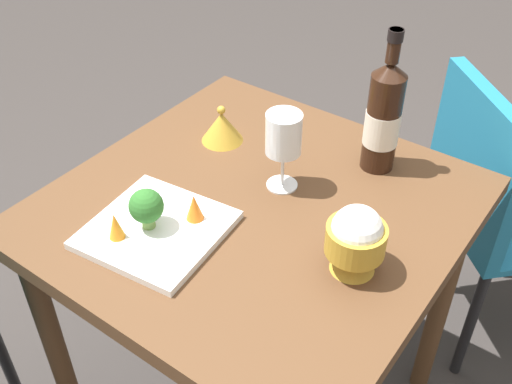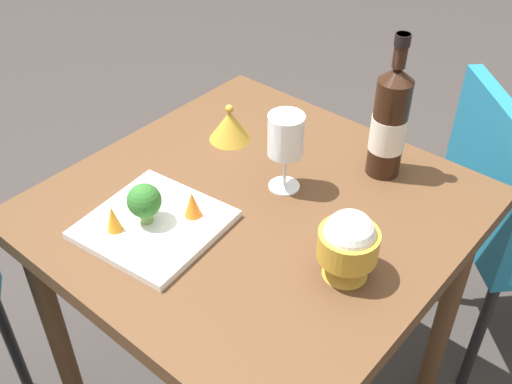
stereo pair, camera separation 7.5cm
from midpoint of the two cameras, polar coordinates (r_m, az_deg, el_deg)
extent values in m
cube|color=brown|center=(1.29, 1.67, -1.78)|extent=(0.81, 0.81, 0.04)
cylinder|color=brown|center=(1.66, 18.67, -10.73)|extent=(0.05, 0.05, 0.71)
cylinder|color=brown|center=(1.60, -16.76, -12.94)|extent=(0.05, 0.05, 0.71)
cylinder|color=brown|center=(1.90, -0.02, -0.92)|extent=(0.05, 0.05, 0.71)
cylinder|color=black|center=(1.82, -20.91, -12.99)|extent=(0.03, 0.03, 0.43)
cube|color=teal|center=(1.65, 22.09, 1.61)|extent=(0.31, 0.32, 0.40)
cylinder|color=black|center=(2.03, 17.61, -5.30)|extent=(0.03, 0.03, 0.43)
cylinder|color=black|center=(1.83, 21.19, -12.59)|extent=(0.03, 0.03, 0.43)
cylinder|color=black|center=(1.34, 13.91, 5.79)|extent=(0.07, 0.08, 0.23)
cone|color=black|center=(1.27, 14.79, 10.62)|extent=(0.07, 0.08, 0.03)
cylinder|color=black|center=(1.25, 15.16, 12.63)|extent=(0.03, 0.03, 0.07)
cylinder|color=black|center=(1.24, 15.34, 13.58)|extent=(0.03, 0.03, 0.02)
cylinder|color=silver|center=(1.34, 13.84, 5.38)|extent=(0.08, 0.08, 0.08)
cylinder|color=white|center=(1.32, 4.28, 0.53)|extent=(0.07, 0.07, 0.00)
cylinder|color=white|center=(1.29, 4.37, 2.08)|extent=(0.01, 0.01, 0.08)
cylinder|color=white|center=(1.24, 4.56, 5.33)|extent=(0.08, 0.08, 0.09)
cone|color=gold|center=(1.13, 10.31, -6.77)|extent=(0.08, 0.08, 0.04)
cylinder|color=gold|center=(1.09, 10.60, -4.93)|extent=(0.11, 0.11, 0.05)
sphere|color=white|center=(1.08, 10.74, -4.06)|extent=(0.09, 0.09, 0.09)
cone|color=gold|center=(1.45, -0.98, 6.23)|extent=(0.10, 0.10, 0.07)
sphere|color=gold|center=(1.43, -1.00, 7.77)|extent=(0.02, 0.02, 0.02)
cube|color=white|center=(1.22, -7.78, -3.09)|extent=(0.28, 0.28, 0.02)
cylinder|color=#729E4C|center=(1.21, -8.50, -2.22)|extent=(0.03, 0.03, 0.03)
sphere|color=#2D6B28|center=(1.19, -8.67, -0.84)|extent=(0.07, 0.07, 0.07)
cone|color=orange|center=(1.19, -11.51, -2.50)|extent=(0.03, 0.03, 0.06)
cone|color=orange|center=(1.20, -4.22, -1.17)|extent=(0.04, 0.04, 0.06)
camera|label=1|loc=(0.04, -88.28, 1.37)|focal=42.66mm
camera|label=2|loc=(0.04, 91.72, -1.37)|focal=42.66mm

